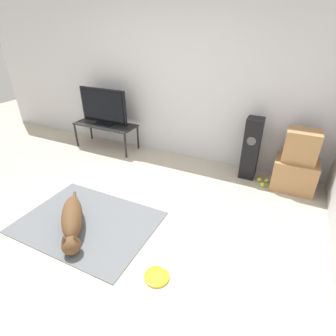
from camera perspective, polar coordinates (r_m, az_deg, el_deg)
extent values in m
plane|color=#BCB29E|center=(3.42, -14.98, -10.23)|extent=(12.00, 12.00, 0.00)
cube|color=silver|center=(4.51, 0.61, 18.41)|extent=(8.00, 0.06, 2.55)
cube|color=slate|center=(3.36, -17.08, -11.20)|extent=(1.59, 1.16, 0.01)
ellipsoid|color=brown|center=(3.27, -20.14, -9.94)|extent=(0.68, 0.72, 0.27)
sphere|color=brown|center=(2.96, -20.30, -15.56)|extent=(0.20, 0.20, 0.20)
cone|color=brown|center=(2.88, -19.59, -13.98)|extent=(0.06, 0.06, 0.09)
cone|color=brown|center=(2.90, -21.76, -14.20)|extent=(0.06, 0.06, 0.09)
cylinder|color=brown|center=(3.72, -19.70, -6.12)|extent=(0.20, 0.21, 0.04)
cylinder|color=yellow|center=(2.68, -2.47, -22.58)|extent=(0.24, 0.24, 0.02)
torus|color=yellow|center=(2.67, -2.47, -22.49)|extent=(0.24, 0.24, 0.02)
cube|color=#A87A4C|center=(4.13, 25.75, -1.28)|extent=(0.57, 0.43, 0.45)
cube|color=#A87A4C|center=(3.95, 27.04, 4.29)|extent=(0.43, 0.32, 0.44)
cube|color=black|center=(4.09, 17.64, 4.04)|extent=(0.23, 0.23, 0.94)
cylinder|color=#4C4C51|center=(3.92, 17.69, 5.58)|extent=(0.13, 0.00, 0.13)
cube|color=black|center=(5.05, -13.49, 9.19)|extent=(1.18, 0.47, 0.02)
cylinder|color=black|center=(5.34, -19.36, 6.75)|extent=(0.04, 0.04, 0.45)
cylinder|color=black|center=(4.66, -9.25, 4.80)|extent=(0.04, 0.04, 0.45)
cylinder|color=black|center=(5.62, -16.48, 8.28)|extent=(0.04, 0.04, 0.45)
cylinder|color=black|center=(4.97, -6.56, 6.60)|extent=(0.04, 0.04, 0.45)
cube|color=black|center=(5.04, -13.52, 9.43)|extent=(0.33, 0.20, 0.03)
cube|color=black|center=(4.95, -13.90, 12.97)|extent=(0.95, 0.04, 0.62)
cube|color=black|center=(4.93, -14.04, 12.91)|extent=(0.88, 0.01, 0.56)
sphere|color=#C6E033|center=(4.21, 20.69, -2.54)|extent=(0.07, 0.07, 0.07)
sphere|color=#C6E033|center=(4.08, 19.85, -3.45)|extent=(0.07, 0.07, 0.07)
sphere|color=#C6E033|center=(4.20, 19.28, -2.39)|extent=(0.07, 0.07, 0.07)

